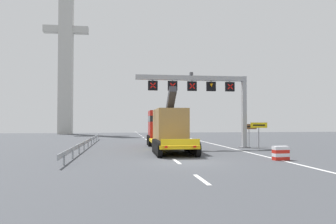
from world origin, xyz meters
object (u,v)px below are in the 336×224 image
object	(u,v)px
crash_barrier_striped	(281,153)
heavy_haul_truck_yellow	(166,127)
exit_sign_yellow	(259,129)
bridge_pylon_distant	(66,48)
tourist_info_sign_brown	(249,129)
overhead_lane_gantry	(207,90)

from	to	relation	value
crash_barrier_striped	heavy_haul_truck_yellow	bearing A→B (deg)	121.71
exit_sign_yellow	bridge_pylon_distant	bearing A→B (deg)	120.70
crash_barrier_striped	bridge_pylon_distant	bearing A→B (deg)	113.86
exit_sign_yellow	tourist_info_sign_brown	world-z (taller)	exit_sign_yellow
bridge_pylon_distant	overhead_lane_gantry	bearing A→B (deg)	-63.43
exit_sign_yellow	bridge_pylon_distant	xyz separation A→B (m)	(-24.01, 40.44, 15.87)
exit_sign_yellow	tourist_info_sign_brown	xyz separation A→B (m)	(0.15, 2.72, -0.12)
tourist_info_sign_brown	bridge_pylon_distant	xyz separation A→B (m)	(-24.16, 37.72, 15.99)
crash_barrier_striped	exit_sign_yellow	bearing A→B (deg)	75.12
exit_sign_yellow	tourist_info_sign_brown	bearing A→B (deg)	86.78
overhead_lane_gantry	exit_sign_yellow	size ratio (longest dim) A/B	4.50
overhead_lane_gantry	heavy_haul_truck_yellow	world-z (taller)	overhead_lane_gantry
heavy_haul_truck_yellow	bridge_pylon_distant	distance (m)	44.97
heavy_haul_truck_yellow	bridge_pylon_distant	world-z (taller)	bridge_pylon_distant
overhead_lane_gantry	bridge_pylon_distant	world-z (taller)	bridge_pylon_distant
heavy_haul_truck_yellow	crash_barrier_striped	bearing A→B (deg)	-58.29
tourist_info_sign_brown	crash_barrier_striped	size ratio (longest dim) A/B	2.18
exit_sign_yellow	crash_barrier_striped	distance (m)	9.06
crash_barrier_striped	bridge_pylon_distant	distance (m)	56.39
overhead_lane_gantry	crash_barrier_striped	bearing A→B (deg)	-77.59
overhead_lane_gantry	heavy_haul_truck_yellow	size ratio (longest dim) A/B	0.77
tourist_info_sign_brown	bridge_pylon_distant	bearing A→B (deg)	122.64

